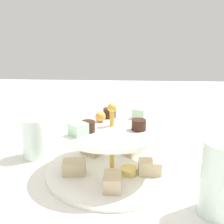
# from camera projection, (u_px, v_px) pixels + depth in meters

# --- Properties ---
(ground_plane) EXTENTS (2.40, 2.40, 0.00)m
(ground_plane) POSITION_uv_depth(u_px,v_px,m) (112.00, 171.00, 0.60)
(ground_plane) COLOR silver
(tiered_serving_stand) EXTENTS (0.29, 0.29, 0.16)m
(tiered_serving_stand) POSITION_uv_depth(u_px,v_px,m) (112.00, 152.00, 0.58)
(tiered_serving_stand) COLOR white
(tiered_serving_stand) RESTS_ON ground_plane
(water_glass_tall_right) EXTENTS (0.07, 0.07, 0.13)m
(water_glass_tall_right) POSITION_uv_depth(u_px,v_px,m) (220.00, 179.00, 0.44)
(water_glass_tall_right) COLOR silver
(water_glass_tall_right) RESTS_ON ground_plane
(water_glass_short_left) EXTENTS (0.06, 0.06, 0.07)m
(water_glass_short_left) POSITION_uv_depth(u_px,v_px,m) (97.00, 123.00, 0.81)
(water_glass_short_left) COLOR silver
(water_glass_short_left) RESTS_ON ground_plane
(teacup_with_saucer) EXTENTS (0.09, 0.09, 0.05)m
(teacup_with_saucer) POSITION_uv_depth(u_px,v_px,m) (139.00, 127.00, 0.81)
(teacup_with_saucer) COLOR white
(teacup_with_saucer) RESTS_ON ground_plane
(butter_knife_right) EXTENTS (0.10, 0.15, 0.00)m
(butter_knife_right) POSITION_uv_depth(u_px,v_px,m) (207.00, 149.00, 0.71)
(butter_knife_right) COLOR silver
(butter_knife_right) RESTS_ON ground_plane
(water_glass_mid_back) EXTENTS (0.06, 0.06, 0.10)m
(water_glass_mid_back) POSITION_uv_depth(u_px,v_px,m) (34.00, 138.00, 0.66)
(water_glass_mid_back) COLOR silver
(water_glass_mid_back) RESTS_ON ground_plane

